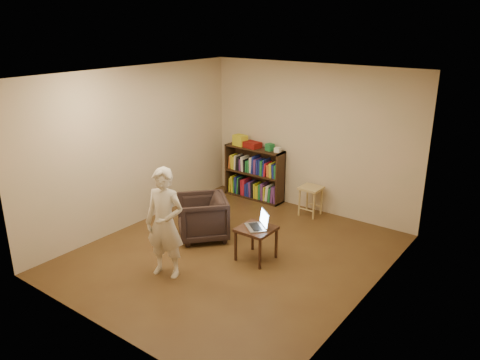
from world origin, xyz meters
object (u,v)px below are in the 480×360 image
Objects in this scene: bookshelf at (255,176)px; stool at (311,193)px; side_table at (256,233)px; armchair at (202,217)px; person at (165,223)px; laptop at (259,224)px.

bookshelf is 1.28m from stool.
bookshelf reaches higher than side_table.
stool reaches higher than side_table.
person reaches higher than armchair.
armchair is at bearing -144.54° from laptop.
side_table is at bearing 37.92° from armchair.
bookshelf is at bearing 125.51° from side_table.
person is at bearing -77.03° from bookshelf.
armchair is 1.53× the size of side_table.
bookshelf is at bearing 164.47° from laptop.
stool is 3.03m from person.
armchair reaches higher than stool.
armchair is at bearing 91.40° from person.
stool is at bearing 105.20° from armchair.
bookshelf is 1.59× the size of armchair.
person reaches higher than side_table.
person reaches higher than stool.
laptop is (0.18, -1.87, 0.13)m from stool.
side_table is 1.15× the size of laptop.
laptop reaches higher than side_table.
armchair is at bearing 175.78° from side_table.
armchair is at bearing -79.60° from bookshelf.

